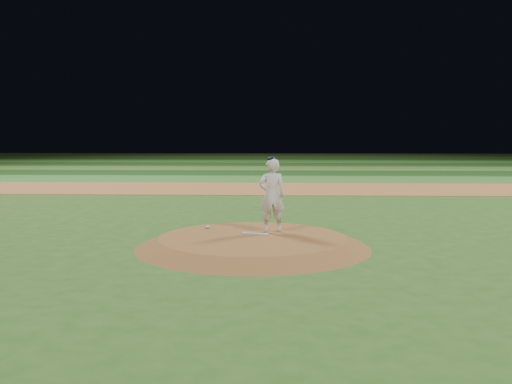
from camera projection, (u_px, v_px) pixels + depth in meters
ground at (253, 247)px, 13.43m from camera, size 120.00×120.00×0.00m
infield_dirt_band at (265, 188)px, 27.34m from camera, size 70.00×6.00×0.02m
outfield_stripe_0 at (267, 179)px, 32.81m from camera, size 70.00×5.00×0.02m
outfield_stripe_1 at (268, 173)px, 37.78m from camera, size 70.00×5.00×0.02m
outfield_stripe_2 at (269, 168)px, 42.75m from camera, size 70.00×5.00×0.02m
outfield_stripe_3 at (270, 164)px, 47.72m from camera, size 70.00×5.00×0.02m
outfield_stripe_4 at (271, 161)px, 52.69m from camera, size 70.00×5.00×0.02m
outfield_stripe_5 at (271, 159)px, 57.66m from camera, size 70.00×5.00×0.02m
pitchers_mound at (253, 242)px, 13.42m from camera, size 5.50×5.50×0.25m
pitching_rubber at (255, 234)px, 13.71m from camera, size 0.67×0.35×0.03m
rosin_bag at (207, 227)px, 14.59m from camera, size 0.12×0.12×0.07m
pitcher_on_mound at (272, 195)px, 13.96m from camera, size 0.73×0.55×1.87m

